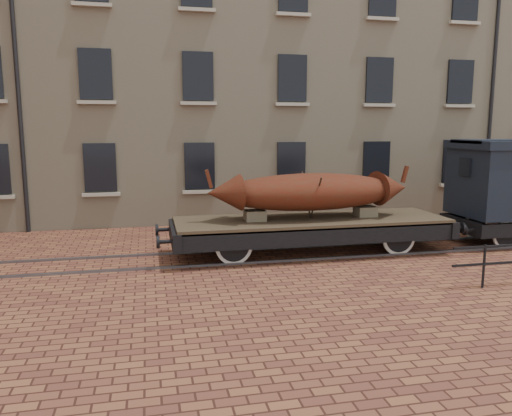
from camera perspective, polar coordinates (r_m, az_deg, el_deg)
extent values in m
plane|color=brown|center=(14.51, 5.63, -5.20)|extent=(90.00, 90.00, 0.00)
cube|color=#C4B693|center=(24.73, 5.42, 17.08)|extent=(40.00, 10.00, 14.00)
cube|color=black|center=(18.45, -17.38, 4.44)|extent=(1.10, 0.12, 1.70)
cube|color=#A7A28F|center=(18.49, -17.26, 1.49)|extent=(1.30, 0.18, 0.12)
cube|color=black|center=(18.47, -6.47, 4.81)|extent=(1.10, 0.12, 1.70)
cube|color=#A7A28F|center=(18.51, -6.40, 1.86)|extent=(1.30, 0.18, 0.12)
cube|color=black|center=(19.14, 4.05, 4.99)|extent=(1.10, 0.12, 1.70)
cube|color=#A7A28F|center=(19.18, 4.07, 2.15)|extent=(1.30, 0.18, 0.12)
cube|color=black|center=(20.40, 13.57, 5.02)|extent=(1.10, 0.12, 1.70)
cube|color=#A7A28F|center=(20.43, 13.54, 2.35)|extent=(1.30, 0.18, 0.12)
cube|color=black|center=(22.14, 21.79, 4.93)|extent=(1.10, 0.12, 1.70)
cube|color=#A7A28F|center=(22.17, 21.73, 2.47)|extent=(1.30, 0.18, 0.12)
cube|color=black|center=(18.49, -17.87, 14.37)|extent=(1.10, 0.12, 1.70)
cube|color=#A7A28F|center=(18.36, -17.74, 11.44)|extent=(1.30, 0.18, 0.12)
cube|color=black|center=(18.51, -6.66, 14.73)|extent=(1.10, 0.12, 1.70)
cube|color=#A7A28F|center=(18.38, -6.58, 11.80)|extent=(1.30, 0.18, 0.12)
cube|color=black|center=(19.17, 4.16, 14.58)|extent=(1.10, 0.12, 1.70)
cube|color=#A7A28F|center=(19.05, 4.18, 11.75)|extent=(1.30, 0.18, 0.12)
cube|color=black|center=(20.43, 13.92, 14.01)|extent=(1.10, 0.12, 1.70)
cube|color=#A7A28F|center=(20.31, 13.89, 11.35)|extent=(1.30, 0.18, 0.12)
cube|color=black|center=(22.17, 22.29, 13.20)|extent=(1.10, 0.12, 1.70)
cube|color=#A7A28F|center=(22.06, 22.23, 10.75)|extent=(1.30, 0.18, 0.12)
cube|color=#A7A28F|center=(18.78, -18.25, 21.22)|extent=(1.30, 0.18, 0.12)
cube|color=#A7A28F|center=(18.80, -6.78, 21.59)|extent=(1.30, 0.18, 0.12)
cube|color=#A7A28F|center=(19.46, 4.29, 21.20)|extent=(1.30, 0.18, 0.12)
cube|color=#A7A28F|center=(20.69, 14.25, 20.23)|extent=(1.30, 0.18, 0.12)
cube|color=#A7A28F|center=(22.41, 22.75, 18.94)|extent=(1.30, 0.18, 0.12)
cylinder|color=black|center=(19.09, -26.02, 18.58)|extent=(0.14, 0.14, 14.00)
cylinder|color=black|center=(23.21, 25.75, 16.76)|extent=(0.14, 0.14, 14.00)
cube|color=#59595E|center=(13.84, 6.55, -5.80)|extent=(30.00, 0.08, 0.06)
cube|color=#59595E|center=(15.17, 4.80, -4.44)|extent=(30.00, 0.08, 0.06)
cylinder|color=black|center=(12.45, 24.60, -6.07)|extent=(0.06, 0.06, 1.00)
cube|color=#45382A|center=(14.35, 6.34, -1.41)|extent=(7.74, 2.27, 0.12)
cube|color=black|center=(13.43, 7.75, -3.25)|extent=(7.74, 0.17, 0.46)
cube|color=black|center=(15.38, 5.08, -1.61)|extent=(7.74, 0.17, 0.46)
cube|color=black|center=(13.69, -9.26, -3.05)|extent=(0.23, 2.37, 0.46)
cylinder|color=black|center=(12.92, -10.36, -3.81)|extent=(0.36, 0.10, 0.10)
cylinder|color=black|center=(12.92, -11.14, -3.84)|extent=(0.08, 0.33, 0.33)
cylinder|color=black|center=(14.43, -10.57, -2.45)|extent=(0.36, 0.10, 0.10)
cylinder|color=black|center=(14.43, -11.27, -2.47)|extent=(0.08, 0.33, 0.33)
cube|color=black|center=(16.04, 19.56, -1.66)|extent=(0.23, 2.37, 0.46)
cylinder|color=black|center=(15.56, 21.96, -2.13)|extent=(0.36, 0.10, 0.10)
cylinder|color=black|center=(15.66, 22.49, -2.09)|extent=(0.08, 0.33, 0.33)
cylinder|color=black|center=(16.84, 19.02, -1.14)|extent=(0.36, 0.10, 0.10)
cylinder|color=black|center=(16.93, 19.53, -1.11)|extent=(0.08, 0.33, 0.33)
cylinder|color=black|center=(13.89, -3.05, -3.72)|extent=(0.10, 1.96, 0.10)
cylinder|color=silver|center=(13.20, -2.55, -4.41)|extent=(0.99, 0.07, 0.99)
cylinder|color=black|center=(13.20, -2.55, -4.41)|extent=(0.81, 0.10, 0.81)
cube|color=black|center=(13.02, -2.46, -3.48)|extent=(0.93, 0.08, 0.10)
cylinder|color=silver|center=(14.58, -3.50, -3.10)|extent=(0.99, 0.07, 0.99)
cylinder|color=black|center=(14.58, -3.50, -3.10)|extent=(0.81, 0.10, 0.81)
cube|color=black|center=(14.65, -3.58, -2.05)|extent=(0.93, 0.08, 0.10)
cylinder|color=black|center=(15.35, 14.75, -2.77)|extent=(0.10, 1.96, 0.10)
cylinder|color=silver|center=(14.73, 16.01, -3.32)|extent=(0.99, 0.07, 0.99)
cylinder|color=black|center=(14.73, 16.01, -3.32)|extent=(0.81, 0.10, 0.81)
cube|color=black|center=(14.57, 16.28, -2.47)|extent=(0.93, 0.08, 0.10)
cylinder|color=silver|center=(15.98, 13.59, -2.25)|extent=(0.99, 0.07, 0.99)
cylinder|color=black|center=(15.98, 13.59, -2.25)|extent=(0.81, 0.10, 0.81)
cube|color=black|center=(16.05, 13.43, -1.30)|extent=(0.93, 0.08, 0.10)
cube|color=black|center=(14.43, 6.31, -2.98)|extent=(4.13, 0.06, 0.06)
cube|color=#695F47|center=(13.88, -0.13, -0.84)|extent=(0.57, 0.52, 0.29)
cube|color=#695F47|center=(14.92, 12.38, -0.36)|extent=(0.57, 0.52, 0.29)
ellipsoid|color=#50160C|center=(14.21, 6.30, 1.85)|extent=(5.28, 1.70, 1.05)
cone|color=#50160C|center=(13.60, -3.68, 1.75)|extent=(0.92, 1.01, 1.00)
cube|color=#50160C|center=(13.49, -5.42, 3.34)|extent=(0.21, 0.11, 0.51)
cone|color=#50160C|center=(15.21, 15.23, 2.23)|extent=(0.92, 1.01, 1.00)
cube|color=#50160C|center=(15.37, 16.64, 3.71)|extent=(0.21, 0.11, 0.51)
cylinder|color=#34291D|center=(13.83, 6.85, 1.09)|extent=(0.05, 0.90, 1.29)
cylinder|color=#34291D|center=(14.63, 5.76, 1.55)|extent=(0.05, 0.90, 1.29)
cube|color=black|center=(16.60, 22.48, -1.82)|extent=(0.20, 2.15, 0.40)
cylinder|color=black|center=(15.80, 22.75, -2.37)|extent=(0.07, 0.29, 0.29)
cylinder|color=black|center=(16.97, 20.00, -1.45)|extent=(0.07, 0.29, 0.29)
cylinder|color=black|center=(17.21, 25.14, -2.29)|extent=(0.09, 1.70, 0.09)
cylinder|color=silver|center=(16.66, 26.64, -2.75)|extent=(0.86, 0.06, 0.86)
cylinder|color=black|center=(16.66, 26.64, -2.75)|extent=(0.70, 0.09, 0.70)
cylinder|color=silver|center=(17.78, 23.75, -1.85)|extent=(0.86, 0.06, 0.86)
cylinder|color=black|center=(17.78, 23.75, -1.85)|extent=(0.70, 0.09, 0.70)
cube|color=black|center=(16.36, 22.81, 4.35)|extent=(0.07, 0.54, 0.54)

